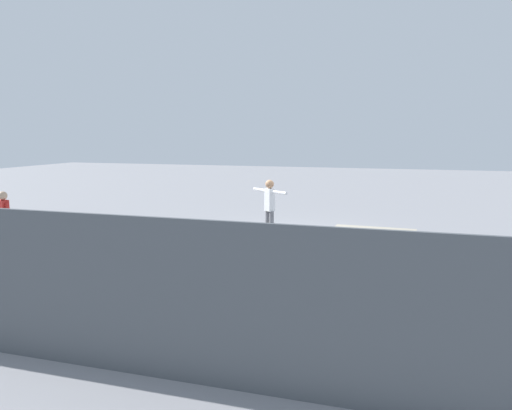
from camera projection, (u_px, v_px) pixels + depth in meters
ground_plane at (280, 239)px, 13.93m from camera, size 60.00×60.00×0.00m
grind_rail at (261, 232)px, 14.17m from camera, size 2.97×0.36×0.33m
skate_ledge at (375, 232)px, 14.21m from camera, size 2.30×0.48×0.26m
skater_main at (270, 206)px, 13.40m from camera, size 1.18×0.85×1.72m
skateboard_main at (263, 238)px, 13.67m from camera, size 0.57×0.79×0.09m
bystander_red_shirt at (4, 219)px, 11.97m from camera, size 0.36×0.23×1.57m
loose_skateboard_pink at (451, 239)px, 13.58m from camera, size 0.71×0.70×0.09m
back_fence at (114, 294)px, 6.05m from camera, size 24.00×0.06×1.99m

